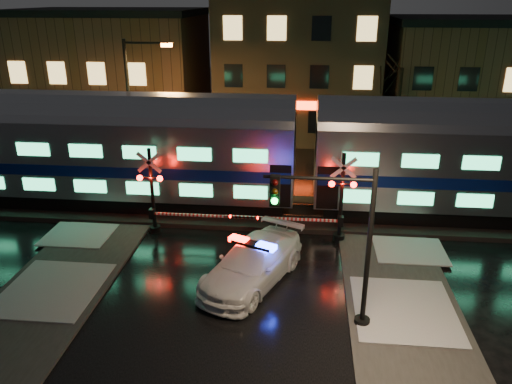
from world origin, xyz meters
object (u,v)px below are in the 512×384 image
crossing_signal_right (333,206)px  traffic_light (341,246)px  crossing_signal_left (160,200)px  streetlight (134,103)px  police_car (252,263)px

crossing_signal_right → traffic_light: 6.38m
crossing_signal_left → streetlight: 8.02m
streetlight → police_car: bearing=-53.1°
crossing_signal_right → streetlight: size_ratio=0.71×
crossing_signal_right → traffic_light: bearing=-90.7°
traffic_light → streetlight: 17.07m
streetlight → crossing_signal_left: bearing=-64.6°
police_car → streetlight: 13.71m
police_car → crossing_signal_right: (3.19, 3.80, 0.92)m
traffic_light → streetlight: bearing=125.8°
crossing_signal_right → traffic_light: size_ratio=1.05×
crossing_signal_left → traffic_light: (7.82, -6.25, 1.29)m
traffic_light → crossing_signal_right: bearing=84.7°
police_car → traffic_light: traffic_light is taller
crossing_signal_left → traffic_light: bearing=-38.6°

